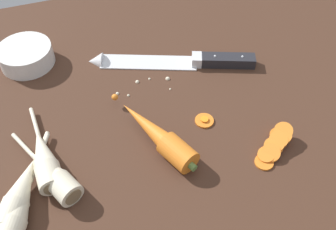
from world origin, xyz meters
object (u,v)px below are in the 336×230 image
object	(u,v)px
parsnip_back	(44,158)
carrot_slice_stack	(275,146)
chefs_knife	(169,61)
whole_carrot	(158,135)
parsnip_mid_left	(18,208)
prep_bowl	(26,55)
parsnip_front	(51,174)
carrot_slice_stray_near	(279,134)
carrot_slice_stray_mid	(204,120)
parsnip_mid_right	(21,192)

from	to	relation	value
parsnip_back	carrot_slice_stack	bearing A→B (deg)	-14.34
chefs_knife	whole_carrot	xyz separation A→B (cm)	(-8.49, -18.90, 1.45)
parsnip_mid_left	parsnip_back	distance (cm)	8.93
whole_carrot	prep_bowl	distance (cm)	34.49
parsnip_front	carrot_slice_stray_near	size ratio (longest dim) A/B	5.43
chefs_knife	prep_bowl	distance (cm)	29.46
parsnip_back	carrot_slice_stack	xyz separation A→B (cm)	(36.91, -9.44, -0.76)
parsnip_front	prep_bowl	xyz separation A→B (cm)	(-1.18, 30.35, 0.17)
carrot_slice_stray_near	whole_carrot	bearing A→B (deg)	165.05
chefs_knife	parsnip_front	bearing A→B (deg)	-142.17
parsnip_back	carrot_slice_stray_near	bearing A→B (deg)	-10.17
whole_carrot	parsnip_front	size ratio (longest dim) A/B	1.19
carrot_slice_stray_mid	parsnip_mid_right	bearing A→B (deg)	-170.71
parsnip_mid_right	parsnip_front	bearing A→B (deg)	19.42
carrot_slice_stack	parsnip_mid_right	bearing A→B (deg)	173.89
parsnip_mid_left	carrot_slice_stack	size ratio (longest dim) A/B	2.38
parsnip_back	prep_bowl	size ratio (longest dim) A/B	1.71
parsnip_back	carrot_slice_stray_near	distance (cm)	40.00
carrot_slice_stray_near	carrot_slice_stray_mid	xyz separation A→B (cm)	(-11.12, 7.31, 0.00)
parsnip_mid_left	prep_bowl	world-z (taller)	same
chefs_knife	carrot_slice_stray_mid	bearing A→B (deg)	-86.87
whole_carrot	parsnip_mid_right	distance (cm)	23.21
whole_carrot	prep_bowl	bearing A→B (deg)	124.00
whole_carrot	parsnip_mid_right	size ratio (longest dim) A/B	1.17
parsnip_mid_right	carrot_slice_stack	distance (cm)	41.30
parsnip_mid_right	parsnip_back	world-z (taller)	same
carrot_slice_stack	carrot_slice_stray_near	distance (cm)	3.51
carrot_slice_stray_mid	prep_bowl	bearing A→B (deg)	137.01
prep_bowl	carrot_slice_stray_near	bearing A→B (deg)	-40.55
parsnip_back	carrot_slice_stack	distance (cm)	38.10
parsnip_front	parsnip_mid_right	world-z (taller)	same
parsnip_mid_right	chefs_knife	bearing A→B (deg)	35.43
parsnip_mid_right	carrot_slice_stray_mid	distance (cm)	32.84
parsnip_mid_right	prep_bowl	bearing A→B (deg)	83.49
carrot_slice_stray_mid	whole_carrot	bearing A→B (deg)	-169.01
carrot_slice_stack	carrot_slice_stray_mid	size ratio (longest dim) A/B	2.50
parsnip_back	carrot_slice_stray_near	world-z (taller)	parsnip_back
carrot_slice_stray_near	carrot_slice_stray_mid	bearing A→B (deg)	146.68
chefs_knife	parsnip_front	xyz separation A→B (cm)	(-26.60, -20.65, 1.33)
carrot_slice_stray_near	parsnip_mid_right	bearing A→B (deg)	177.34
carrot_slice_stack	prep_bowl	xyz separation A→B (cm)	(-37.40, 36.46, 0.93)
carrot_slice_stray_near	prep_bowl	bearing A→B (deg)	139.45
parsnip_back	carrot_slice_stack	size ratio (longest dim) A/B	2.20
chefs_knife	carrot_slice_stray_mid	size ratio (longest dim) A/B	9.80
whole_carrot	parsnip_mid_left	xyz separation A→B (cm)	(-23.45, -6.05, -0.12)
chefs_knife	parsnip_front	size ratio (longest dim) A/B	1.98
whole_carrot	carrot_slice_stray_mid	size ratio (longest dim) A/B	5.87
chefs_knife	carrot_slice_stray_near	distance (cm)	27.20
whole_carrot	parsnip_front	bearing A→B (deg)	-174.45
carrot_slice_stray_near	prep_bowl	world-z (taller)	prep_bowl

